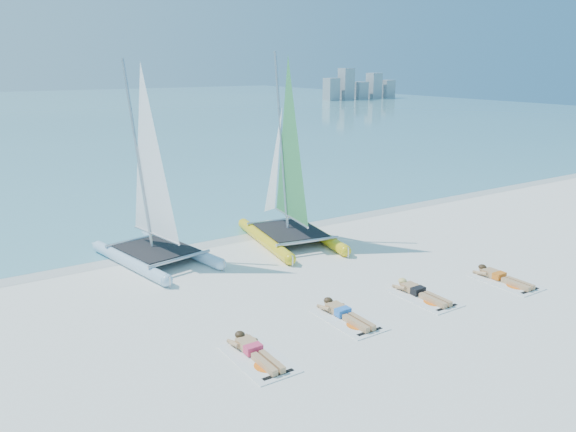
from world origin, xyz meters
name	(u,v)px	position (x,y,z in m)	size (l,w,h in m)	color
ground	(308,292)	(0.00, 0.00, 0.00)	(140.00, 140.00, 0.00)	white
sea	(0,114)	(0.00, 63.00, 0.01)	(140.00, 115.00, 0.01)	#7BCCCE
wet_sand_strip	(216,239)	(0.00, 5.50, 0.00)	(140.00, 1.40, 0.01)	silver
distant_skyline	(359,87)	(53.71, 62.00, 1.94)	(14.00, 2.00, 5.00)	#8D929B
catamaran_blue	(151,201)	(-2.49, 4.69, 1.86)	(2.99, 4.90, 6.24)	#C1ECFE
catamaran_yellow	(285,180)	(2.11, 4.41, 2.04)	(3.00, 5.21, 6.47)	yellow
towel_a	(259,359)	(-2.83, -2.29, 0.01)	(1.00, 1.85, 0.02)	white
sunbather_a	(254,350)	(-2.83, -2.10, 0.12)	(0.37, 1.73, 0.26)	tan
towel_b	(349,320)	(-0.13, -1.88, 0.01)	(1.00, 1.85, 0.02)	white
sunbather_b	(344,312)	(-0.13, -1.69, 0.12)	(0.37, 1.73, 0.26)	tan
towel_c	(424,298)	(2.33, -1.94, 0.01)	(1.00, 1.85, 0.02)	white
sunbather_c	(419,291)	(2.33, -1.75, 0.12)	(0.37, 1.73, 0.26)	tan
towel_d	(506,282)	(5.02, -2.42, 0.01)	(1.00, 1.85, 0.02)	white
sunbather_d	(500,276)	(5.02, -2.23, 0.12)	(0.37, 1.73, 0.26)	tan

